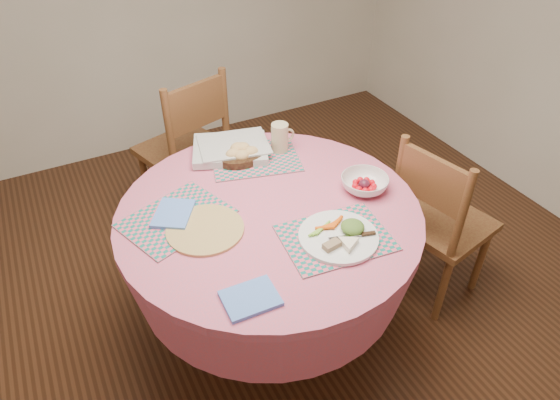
{
  "coord_description": "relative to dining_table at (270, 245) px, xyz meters",
  "views": [
    {
      "loc": [
        -0.69,
        -1.42,
        2.01
      ],
      "look_at": [
        0.05,
        0.0,
        0.78
      ],
      "focal_mm": 32.0,
      "sensor_mm": 36.0,
      "label": 1
    }
  ],
  "objects": [
    {
      "name": "ground",
      "position": [
        0.0,
        0.0,
        -0.56
      ],
      "size": [
        4.0,
        4.0,
        0.0
      ],
      "primitive_type": "plane",
      "color": "#331C0F",
      "rests_on": "ground"
    },
    {
      "name": "dining_table",
      "position": [
        0.0,
        0.0,
        0.0
      ],
      "size": [
        1.24,
        1.24,
        0.75
      ],
      "color": "#C45B7E",
      "rests_on": "ground"
    },
    {
      "name": "chair_right",
      "position": [
        0.83,
        -0.14,
        -0.08
      ],
      "size": [
        0.48,
        0.49,
        0.91
      ],
      "rotation": [
        0.0,
        0.0,
        1.78
      ],
      "color": "brown",
      "rests_on": "ground"
    },
    {
      "name": "chair_back",
      "position": [
        -0.02,
        1.01,
        -0.05
      ],
      "size": [
        0.55,
        0.54,
        0.97
      ],
      "rotation": [
        0.0,
        0.0,
        3.44
      ],
      "color": "brown",
      "rests_on": "ground"
    },
    {
      "name": "placemat_front",
      "position": [
        0.14,
        -0.27,
        0.2
      ],
      "size": [
        0.43,
        0.34,
        0.01
      ],
      "primitive_type": "cube",
      "rotation": [
        0.0,
        0.0,
        -0.11
      ],
      "color": "#147066",
      "rests_on": "dining_table"
    },
    {
      "name": "placemat_left",
      "position": [
        -0.35,
        0.12,
        0.2
      ],
      "size": [
        0.48,
        0.42,
        0.01
      ],
      "primitive_type": "cube",
      "rotation": [
        0.0,
        0.0,
        0.35
      ],
      "color": "#147066",
      "rests_on": "dining_table"
    },
    {
      "name": "placemat_back",
      "position": [
        0.11,
        0.36,
        0.2
      ],
      "size": [
        0.46,
        0.39,
        0.01
      ],
      "primitive_type": "cube",
      "rotation": [
        0.0,
        0.0,
        -0.26
      ],
      "color": "#147066",
      "rests_on": "dining_table"
    },
    {
      "name": "wicker_trivet",
      "position": [
        -0.28,
        -0.0,
        0.2
      ],
      "size": [
        0.3,
        0.3,
        0.01
      ],
      "primitive_type": "cylinder",
      "color": "#A47947",
      "rests_on": "dining_table"
    },
    {
      "name": "napkin_near",
      "position": [
        -0.27,
        -0.4,
        0.2
      ],
      "size": [
        0.19,
        0.15,
        0.01
      ],
      "primitive_type": "cube",
      "rotation": [
        0.0,
        0.0,
        -0.04
      ],
      "color": "#5683DF",
      "rests_on": "dining_table"
    },
    {
      "name": "napkin_far",
      "position": [
        -0.36,
        0.14,
        0.21
      ],
      "size": [
        0.22,
        0.23,
        0.01
      ],
      "primitive_type": "cube",
      "rotation": [
        0.0,
        0.0,
        0.99
      ],
      "color": "#5683DF",
      "rests_on": "placemat_left"
    },
    {
      "name": "dinner_plate",
      "position": [
        0.16,
        -0.29,
        0.21
      ],
      "size": [
        0.3,
        0.3,
        0.05
      ],
      "rotation": [
        0.0,
        0.0,
        0.15
      ],
      "color": "white",
      "rests_on": "placemat_front"
    },
    {
      "name": "bread_bowl",
      "position": [
        0.05,
        0.38,
        0.23
      ],
      "size": [
        0.23,
        0.23,
        0.08
      ],
      "color": "black",
      "rests_on": "placemat_back"
    },
    {
      "name": "latte_mug",
      "position": [
        0.25,
        0.37,
        0.27
      ],
      "size": [
        0.12,
        0.08,
        0.14
      ],
      "color": "tan",
      "rests_on": "placemat_back"
    },
    {
      "name": "fruit_bowl",
      "position": [
        0.42,
        -0.07,
        0.22
      ],
      "size": [
        0.26,
        0.26,
        0.06
      ],
      "rotation": [
        0.0,
        0.0,
        -0.35
      ],
      "color": "white",
      "rests_on": "dining_table"
    },
    {
      "name": "newspaper_stack",
      "position": [
        0.03,
        0.46,
        0.22
      ],
      "size": [
        0.42,
        0.38,
        0.04
      ],
      "rotation": [
        0.0,
        0.0,
        -0.38
      ],
      "color": "silver",
      "rests_on": "dining_table"
    }
  ]
}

